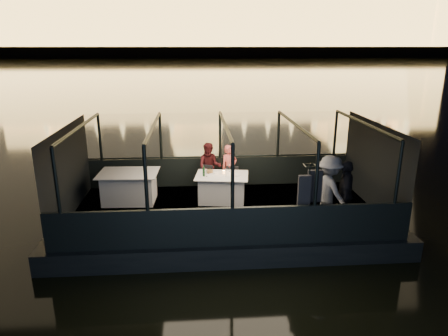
{
  "coord_description": "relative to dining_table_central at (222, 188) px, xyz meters",
  "views": [
    {
      "loc": [
        -0.78,
        -9.88,
        4.74
      ],
      "look_at": [
        0.0,
        0.4,
        1.55
      ],
      "focal_mm": 32.0,
      "sensor_mm": 36.0,
      "label": 1
    }
  ],
  "objects": [
    {
      "name": "person_man_maroon",
      "position": [
        -0.31,
        0.9,
        0.36
      ],
      "size": [
        0.78,
        0.64,
        1.47
      ],
      "primitive_type": "imported",
      "rotation": [
        0.0,
        0.0,
        -0.14
      ],
      "color": "#461316",
      "rests_on": "boat_deck"
    },
    {
      "name": "wine_glass_white",
      "position": [
        -0.43,
        -0.09,
        0.48
      ],
      "size": [
        0.07,
        0.07,
        0.17
      ],
      "primitive_type": null,
      "rotation": [
        0.0,
        0.0,
        0.14
      ],
      "color": "silver",
      "rests_on": "dining_table_central"
    },
    {
      "name": "dining_table_aft",
      "position": [
        -2.59,
        0.15,
        0.0
      ],
      "size": [
        1.68,
        1.25,
        0.86
      ],
      "primitive_type": "cube",
      "rotation": [
        0.0,
        0.0,
        -0.05
      ],
      "color": "silver",
      "rests_on": "boat_deck"
    },
    {
      "name": "person_woman_coral",
      "position": [
        0.28,
        0.88,
        0.36
      ],
      "size": [
        0.59,
        0.51,
        1.4
      ],
      "primitive_type": "imported",
      "rotation": [
        0.0,
        0.0,
        0.4
      ],
      "color": "#E85E54",
      "rests_on": "boat_deck"
    },
    {
      "name": "amber_candle",
      "position": [
        0.07,
        0.14,
        0.42
      ],
      "size": [
        0.07,
        0.07,
        0.09
      ],
      "primitive_type": "cylinder",
      "rotation": [
        0.0,
        0.0,
        -0.11
      ],
      "color": "#FF9B3F",
      "rests_on": "dining_table_central"
    },
    {
      "name": "chair_port_left",
      "position": [
        -0.4,
        0.62,
        0.06
      ],
      "size": [
        0.5,
        0.5,
        0.82
      ],
      "primitive_type": "cube",
      "rotation": [
        0.0,
        0.0,
        -0.39
      ],
      "color": "black",
      "rests_on": "boat_deck"
    },
    {
      "name": "wine_bottle",
      "position": [
        -0.5,
        -0.05,
        0.53
      ],
      "size": [
        0.09,
        0.09,
        0.31
      ],
      "primitive_type": "cylinder",
      "rotation": [
        0.0,
        0.0,
        0.41
      ],
      "color": "#143719",
      "rests_on": "dining_table_central"
    },
    {
      "name": "gunwale_starboard",
      "position": [
        0.04,
        -2.65,
        0.06
      ],
      "size": [
        8.0,
        0.08,
        0.9
      ],
      "primitive_type": "cube",
      "color": "black",
      "rests_on": "boat_deck"
    },
    {
      "name": "chair_port_right",
      "position": [
        0.35,
        0.52,
        0.06
      ],
      "size": [
        0.47,
        0.47,
        0.8
      ],
      "primitive_type": "cube",
      "rotation": [
        0.0,
        0.0,
        -0.3
      ],
      "color": "black",
      "rests_on": "boat_deck"
    },
    {
      "name": "dining_table_central",
      "position": [
        0.0,
        0.0,
        0.0
      ],
      "size": [
        1.59,
        1.25,
        0.77
      ],
      "primitive_type": "cube",
      "rotation": [
        0.0,
        0.0,
        -0.14
      ],
      "color": "silver",
      "rests_on": "boat_deck"
    },
    {
      "name": "end_wall_aft",
      "position": [
        4.04,
        -0.65,
        0.76
      ],
      "size": [
        0.02,
        4.0,
        2.3
      ],
      "primitive_type": null,
      "color": "black",
      "rests_on": "boat_deck"
    },
    {
      "name": "boat_hull",
      "position": [
        0.04,
        -0.65,
        -0.89
      ],
      "size": [
        8.6,
        4.4,
        1.0
      ],
      "primitive_type": "cube",
      "color": "black",
      "rests_on": "river_water"
    },
    {
      "name": "plate_far",
      "position": [
        -0.26,
        0.23,
        0.39
      ],
      "size": [
        0.34,
        0.34,
        0.02
      ],
      "primitive_type": "cylinder",
      "rotation": [
        0.0,
        0.0,
        0.37
      ],
      "color": "white",
      "rests_on": "dining_table_central"
    },
    {
      "name": "passenger_stripe",
      "position": [
        2.48,
        -1.71,
        0.47
      ],
      "size": [
        1.04,
        1.29,
        1.75
      ],
      "primitive_type": "imported",
      "rotation": [
        0.0,
        0.0,
        1.98
      ],
      "color": "silver",
      "rests_on": "boat_deck"
    },
    {
      "name": "end_wall_fore",
      "position": [
        -3.96,
        -0.65,
        0.76
      ],
      "size": [
        0.02,
        4.0,
        2.3
      ],
      "primitive_type": null,
      "color": "black",
      "rests_on": "boat_deck"
    },
    {
      "name": "cabin_glass_port",
      "position": [
        0.04,
        1.35,
        1.21
      ],
      "size": [
        8.0,
        0.02,
        1.4
      ],
      "primitive_type": null,
      "color": "#99B2B2",
      "rests_on": "gunwale_port"
    },
    {
      "name": "cabin_roof_glass",
      "position": [
        0.04,
        -0.65,
        1.91
      ],
      "size": [
        8.0,
        4.0,
        0.02
      ],
      "primitive_type": null,
      "color": "#99B2B2",
      "rests_on": "boat_deck"
    },
    {
      "name": "cabin_glass_starboard",
      "position": [
        0.04,
        -2.65,
        1.21
      ],
      "size": [
        8.0,
        0.02,
        1.4
      ],
      "primitive_type": null,
      "color": "#99B2B2",
      "rests_on": "gunwale_starboard"
    },
    {
      "name": "bread_basket",
      "position": [
        -0.34,
        0.24,
        0.42
      ],
      "size": [
        0.22,
        0.22,
        0.08
      ],
      "primitive_type": "cylinder",
      "rotation": [
        0.0,
        0.0,
        -0.1
      ],
      "color": "olive",
      "rests_on": "dining_table_central"
    },
    {
      "name": "plate_near",
      "position": [
        0.4,
        -0.01,
        0.39
      ],
      "size": [
        0.35,
        0.35,
        0.02
      ],
      "primitive_type": "cylinder",
      "rotation": [
        0.0,
        0.0,
        -0.43
      ],
      "color": "white",
      "rests_on": "dining_table_central"
    },
    {
      "name": "canopy_ribs",
      "position": [
        0.04,
        -0.65,
        0.76
      ],
      "size": [
        8.0,
        4.0,
        2.3
      ],
      "primitive_type": null,
      "color": "black",
      "rests_on": "boat_deck"
    },
    {
      "name": "wine_glass_empty",
      "position": [
        0.11,
        -0.09,
        0.48
      ],
      "size": [
        0.07,
        0.07,
        0.2
      ],
      "primitive_type": null,
      "rotation": [
        0.0,
        0.0,
        0.03
      ],
      "color": "white",
      "rests_on": "dining_table_central"
    },
    {
      "name": "gunwale_port",
      "position": [
        0.04,
        1.35,
        0.06
      ],
      "size": [
        8.0,
        0.08,
        0.9
      ],
      "primitive_type": "cube",
      "color": "black",
      "rests_on": "boat_deck"
    },
    {
      "name": "coat_stand",
      "position": [
        1.76,
        -2.39,
        0.51
      ],
      "size": [
        0.6,
        0.54,
        1.78
      ],
      "primitive_type": null,
      "rotation": [
        0.0,
        0.0,
        0.35
      ],
      "color": "black",
      "rests_on": "boat_deck"
    },
    {
      "name": "passenger_dark",
      "position": [
        2.84,
        -1.82,
        0.47
      ],
      "size": [
        0.74,
        1.06,
        1.65
      ],
      "primitive_type": "imported",
      "rotation": [
        0.0,
        0.0,
        4.34
      ],
      "color": "black",
      "rests_on": "boat_deck"
    },
    {
      "name": "boat_deck",
      "position": [
        0.04,
        -0.65,
        -0.41
      ],
      "size": [
        8.0,
        4.0,
        0.04
      ],
      "primitive_type": "cube",
      "color": "black",
      "rests_on": "boat_hull"
    },
    {
      "name": "river_water",
      "position": [
        0.04,
        79.35,
        -0.89
      ],
      "size": [
        500.0,
        500.0,
        0.0
      ],
      "primitive_type": "plane",
      "color": "black",
      "rests_on": "ground"
    },
    {
      "name": "wine_glass_red",
      "position": [
        0.24,
        0.29,
        0.48
      ],
      "size": [
        0.08,
        0.08,
        0.21
      ],
      "primitive_type": null,
      "rotation": [
        0.0,
        0.0,
        -0.12
      ],
      "color": "silver",
      "rests_on": "dining_table_central"
    },
    {
      "name": "embankment",
      "position": [
        0.04,
        209.35,
        0.11
      ],
      "size": [
        400.0,
        140.0,
        6.0
      ],
      "primitive_type": "cube",
      "color": "#423D33",
      "rests_on": "ground"
    }
  ]
}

